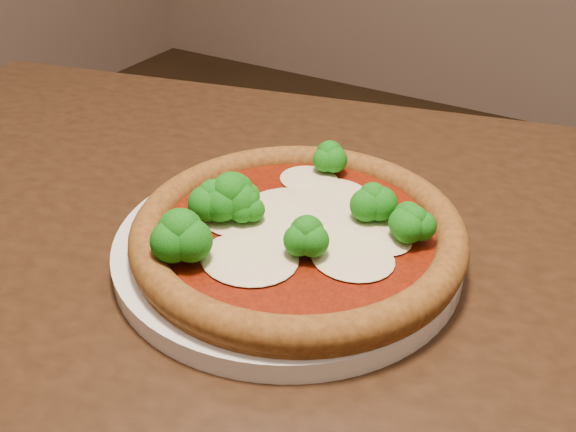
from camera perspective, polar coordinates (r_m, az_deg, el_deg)
The scene contains 3 objects.
dining_table at distance 0.57m, azimuth 0.13°, elevation -15.66°, with size 1.30×1.07×0.75m.
plate at distance 0.55m, azimuth 0.00°, elevation -2.72°, with size 0.29×0.29×0.02m, color silver.
pizza at distance 0.53m, azimuth 0.59°, elevation -0.99°, with size 0.28×0.28×0.06m.
Camera 1 is at (0.20, -0.55, 1.08)m, focal length 40.00 mm.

